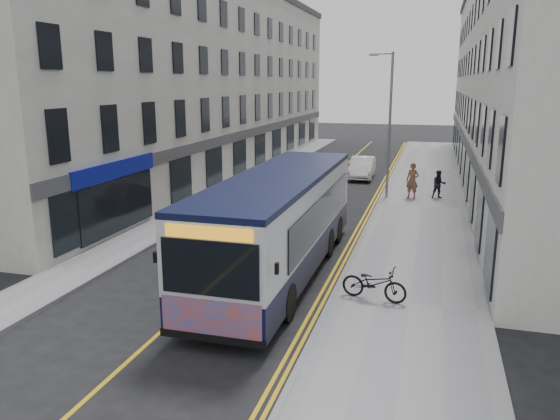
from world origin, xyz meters
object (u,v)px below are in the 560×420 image
Objects in this scene: pedestrian_far at (439,184)px; car_white at (362,168)px; car_maroon at (220,200)px; city_bus at (280,220)px; streetlamp at (388,120)px; bicycle at (374,283)px; pedestrian_near at (412,180)px.

pedestrian_far is 7.85m from car_white.
car_maroon reaches higher than car_white.
city_bus is at bearing -92.40° from car_white.
streetlamp is 10.37m from car_maroon.
streetlamp is 15.73m from bicycle.
car_white is 1.03× the size of car_maroon.
pedestrian_far is 0.37× the size of car_maroon.
streetlamp is 3.58m from pedestrian_near.
city_bus is 4.00m from bicycle.
pedestrian_far is at bearing 34.08° from pedestrian_near.
pedestrian_near is at bearing 74.27° from city_bus.
city_bus is 7.66× the size of pedestrian_far.
city_bus is 19.96m from car_white.
streetlamp reaches higher than city_bus.
pedestrian_far is at bearing 69.34° from city_bus.
bicycle is at bearing -71.43° from pedestrian_near.
bicycle is (3.40, -1.70, -1.26)m from city_bus.
streetlamp is at bearing -144.37° from car_maroon.
pedestrian_near is 1.27× the size of pedestrian_far.
car_white reaches higher than bicycle.
city_bus reaches higher than bicycle.
bicycle is at bearing -26.58° from city_bus.
pedestrian_near is 7.34m from car_white.
streetlamp is 1.90× the size of car_maroon.
pedestrian_far is at bearing 7.12° from streetlamp.
car_white is 13.59m from car_maroon.
pedestrian_far reaches higher than car_maroon.
car_maroon is (-5.21, 7.47, -1.18)m from city_bus.
car_white is at bearing 89.37° from city_bus.
city_bus is 14.09m from pedestrian_near.
pedestrian_far is (5.24, 13.90, -1.00)m from city_bus.
bicycle is 12.57m from car_maroon.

